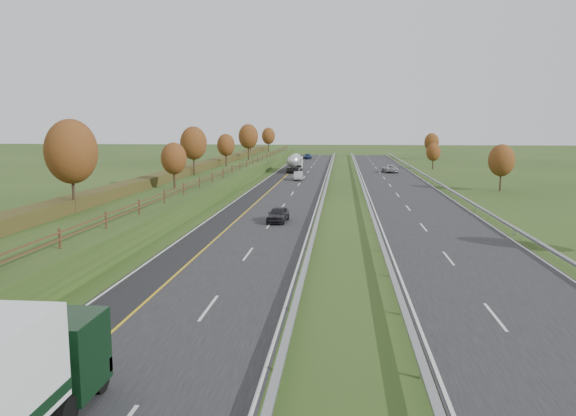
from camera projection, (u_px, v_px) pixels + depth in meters
name	position (u px, v px, depth m)	size (l,w,h in m)	color
ground	(343.00, 198.00, 70.91)	(400.00, 400.00, 0.00)	#294217
near_carriageway	(284.00, 193.00, 76.58)	(10.50, 200.00, 0.04)	black
far_carriageway	(406.00, 194.00, 75.03)	(10.50, 200.00, 0.04)	black
hard_shoulder	(257.00, 192.00, 76.93)	(3.00, 200.00, 0.04)	black
lane_markings	(331.00, 193.00, 75.86)	(26.75, 200.00, 0.01)	silver
embankment_left	(190.00, 185.00, 77.66)	(12.00, 200.00, 2.00)	#294217
hedge_left	(176.00, 173.00, 77.62)	(2.20, 180.00, 1.10)	#3A3C18
fence_left	(222.00, 173.00, 76.58)	(0.12, 189.06, 1.20)	#422B19
median_barrier_near	(326.00, 189.00, 75.96)	(0.32, 200.00, 0.71)	gray
median_barrier_far	(363.00, 189.00, 75.48)	(0.32, 200.00, 0.71)	gray
outer_barrier_far	(451.00, 190.00, 74.40)	(0.32, 200.00, 0.71)	gray
trees_left	(185.00, 147.00, 73.53)	(6.64, 164.30, 7.66)	#2D2116
trees_far	(463.00, 153.00, 101.93)	(8.45, 118.60, 7.12)	#2D2116
road_tanker	(295.00, 162.00, 111.82)	(2.40, 11.22, 3.46)	silver
car_dark_near	(278.00, 214.00, 53.23)	(1.71, 4.26, 1.45)	black
car_silver_mid	(298.00, 176.00, 94.23)	(1.50, 4.31, 1.42)	#9A999D
car_small_far	(307.00, 156.00, 153.66)	(1.96, 4.83, 1.40)	#172748
car_oncoming	(390.00, 169.00, 109.51)	(2.42, 5.25, 1.46)	#A9AAAE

